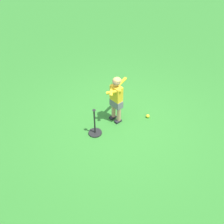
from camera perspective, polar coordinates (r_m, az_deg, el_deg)
The scene contains 4 objects.
ground_plane at distance 6.03m, azimuth 2.41°, elevation -2.38°, with size 40.00×40.00×0.00m, color #2D7528.
child_batter at distance 5.72m, azimuth 0.90°, elevation 3.40°, with size 0.34×0.61×1.08m.
play_ball_far_left at distance 6.20m, azimuth 7.37°, elevation -0.83°, with size 0.08×0.08×0.08m, color yellow.
batting_tee at distance 5.74m, azimuth -3.52°, elevation -3.63°, with size 0.28×0.28×0.62m.
Camera 1 is at (-1.12, 4.38, 3.99)m, focal length 44.45 mm.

